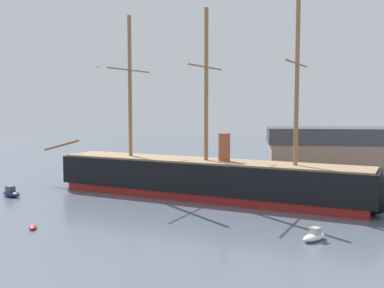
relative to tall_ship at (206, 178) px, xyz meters
name	(u,v)px	position (x,y,z in m)	size (l,w,h in m)	color
tall_ship	(206,178)	(0.00, 0.00, 0.00)	(57.84, 24.29, 28.87)	maroon
dinghy_alongside_bow	(33,227)	(-18.46, -19.81, -2.91)	(1.47, 2.11, 0.46)	#B22D28
motorboat_alongside_stern	(314,236)	(13.41, -20.65, -2.65)	(3.29, 3.39, 1.40)	silver
motorboat_far_left	(11,193)	(-30.53, -2.31, -2.56)	(4.24, 3.43, 1.66)	#1E284C
motorboat_far_right	(383,203)	(25.30, -3.18, -2.54)	(4.27, 3.86, 1.72)	#7FB2D6
dinghy_distant_centre	(181,190)	(-4.53, 4.73, -2.84)	(2.50, 2.65, 0.60)	#7FB2D6
seagull_in_flight	(97,67)	(-8.63, -25.27, 15.00)	(0.97, 1.03, 0.14)	silver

